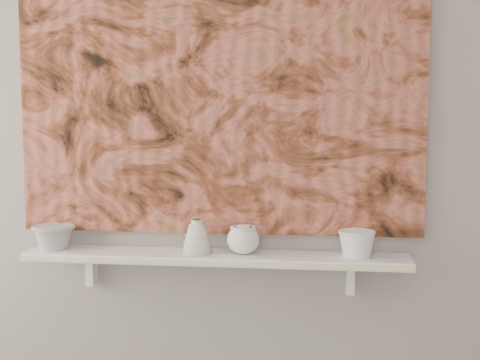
# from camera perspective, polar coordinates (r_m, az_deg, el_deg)

# --- Properties ---
(wall_back) EXTENTS (3.60, 0.00, 3.60)m
(wall_back) POSITION_cam_1_polar(r_m,az_deg,el_deg) (2.48, -1.83, 3.72)
(wall_back) COLOR gray
(wall_back) RESTS_ON floor
(shelf) EXTENTS (1.40, 0.18, 0.03)m
(shelf) POSITION_cam_1_polar(r_m,az_deg,el_deg) (2.44, -2.14, -6.61)
(shelf) COLOR white
(shelf) RESTS_ON wall_back
(shelf_stripe) EXTENTS (1.40, 0.01, 0.02)m
(shelf_stripe) POSITION_cam_1_polar(r_m,az_deg,el_deg) (2.35, -2.50, -7.10)
(shelf_stripe) COLOR beige
(shelf_stripe) RESTS_ON shelf
(bracket_left) EXTENTS (0.03, 0.06, 0.12)m
(bracket_left) POSITION_cam_1_polar(r_m,az_deg,el_deg) (2.64, -12.55, -7.46)
(bracket_left) COLOR white
(bracket_left) RESTS_ON wall_back
(bracket_right) EXTENTS (0.03, 0.06, 0.12)m
(bracket_right) POSITION_cam_1_polar(r_m,az_deg,el_deg) (2.50, 9.39, -8.18)
(bracket_right) COLOR white
(bracket_right) RESTS_ON wall_back
(painting) EXTENTS (1.50, 0.02, 1.10)m
(painting) POSITION_cam_1_polar(r_m,az_deg,el_deg) (2.47, -1.90, 8.12)
(painting) COLOR brown
(painting) RESTS_ON wall_back
(house_motif) EXTENTS (0.09, 0.00, 0.08)m
(house_motif) POSITION_cam_1_polar(r_m,az_deg,el_deg) (2.44, 8.61, 0.83)
(house_motif) COLOR black
(house_motif) RESTS_ON painting
(bowl_grey) EXTENTS (0.21, 0.21, 0.09)m
(bowl_grey) POSITION_cam_1_polar(r_m,az_deg,el_deg) (2.60, -15.62, -4.69)
(bowl_grey) COLOR gray
(bowl_grey) RESTS_ON shelf
(cup_cream) EXTENTS (0.15, 0.15, 0.11)m
(cup_cream) POSITION_cam_1_polar(r_m,az_deg,el_deg) (2.42, 0.28, -5.10)
(cup_cream) COLOR white
(cup_cream) RESTS_ON shelf
(bell_vessel) EXTENTS (0.14, 0.14, 0.12)m
(bell_vessel) POSITION_cam_1_polar(r_m,az_deg,el_deg) (2.44, -3.69, -4.82)
(bell_vessel) COLOR beige
(bell_vessel) RESTS_ON shelf
(bowl_white) EXTENTS (0.15, 0.15, 0.10)m
(bowl_white) POSITION_cam_1_polar(r_m,az_deg,el_deg) (2.41, 9.94, -5.37)
(bowl_white) COLOR silver
(bowl_white) RESTS_ON shelf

